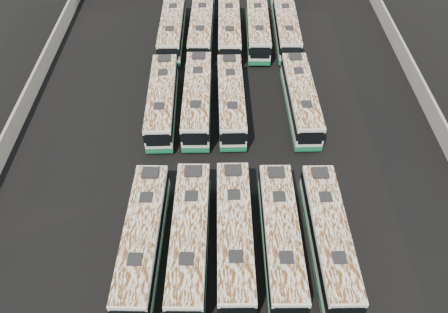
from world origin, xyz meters
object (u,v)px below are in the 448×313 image
(bus_back_left, at_px, (203,14))
(bus_back_center, at_px, (229,28))
(bus_midfront_right, at_px, (281,236))
(bus_midback_far_right, at_px, (301,98))
(bus_back_right, at_px, (258,27))
(bus_back_far_right, at_px, (284,14))
(bus_back_far_left, at_px, (172,28))
(bus_midfront_far_left, at_px, (143,238))
(bus_midfront_left, at_px, (190,237))
(bus_midback_center, at_px, (231,100))
(bus_midback_far_left, at_px, (162,100))
(bus_midfront_far_right, at_px, (329,237))
(bus_midback_left, at_px, (197,98))
(bus_midfront_center, at_px, (234,235))

(bus_back_left, distance_m, bus_back_center, 5.20)
(bus_midfront_right, height_order, bus_midback_far_right, bus_midback_far_right)
(bus_back_right, bearing_deg, bus_midfront_right, -89.03)
(bus_back_left, bearing_deg, bus_back_far_right, 0.92)
(bus_midback_far_right, height_order, bus_back_far_right, bus_midback_far_right)
(bus_midback_far_right, relative_size, bus_back_far_left, 1.00)
(bus_midback_far_right, bearing_deg, bus_midfront_far_left, -131.34)
(bus_midfront_left, bearing_deg, bus_midback_center, 79.19)
(bus_midback_far_right, bearing_deg, bus_back_center, 116.42)
(bus_midfront_far_left, height_order, bus_midback_far_left, bus_midfront_far_left)
(bus_midfront_far_right, xyz_separation_m, bus_midback_left, (-11.30, 17.68, 0.06))
(bus_midfront_center, distance_m, bus_midfront_right, 3.76)
(bus_midfront_center, bearing_deg, bus_midback_far_right, 66.09)
(bus_midback_left, height_order, bus_back_right, bus_midback_left)
(bus_midback_center, relative_size, bus_back_center, 0.97)
(bus_midfront_left, relative_size, bus_midfront_far_right, 1.03)
(bus_midfront_far_left, height_order, bus_midfront_right, bus_midfront_far_left)
(bus_midback_left, bearing_deg, bus_midfront_right, -67.12)
(bus_midfront_center, distance_m, bus_back_far_right, 36.61)
(bus_midfront_left, height_order, bus_midback_far_left, bus_midfront_left)
(bus_midfront_far_left, relative_size, bus_midback_far_right, 1.01)
(bus_midback_far_left, relative_size, bus_back_left, 0.63)
(bus_midfront_right, relative_size, bus_midback_center, 1.01)
(bus_midfront_right, bearing_deg, bus_midfront_left, -179.80)
(bus_midback_left, relative_size, bus_back_center, 1.00)
(bus_midback_far_left, bearing_deg, bus_back_center, 61.84)
(bus_midfront_right, distance_m, bus_back_far_right, 36.14)
(bus_midfront_left, height_order, bus_midfront_far_right, bus_midfront_left)
(bus_midfront_right, xyz_separation_m, bus_back_far_left, (-11.26, 32.33, 0.03))
(bus_midfront_left, distance_m, bus_back_far_left, 32.61)
(bus_midfront_far_right, distance_m, bus_back_far_right, 35.97)
(bus_midback_far_left, xyz_separation_m, bus_back_far_right, (15.05, 18.53, -0.03))
(bus_midback_left, bearing_deg, bus_midback_far_right, -0.05)
(bus_midfront_far_left, xyz_separation_m, bus_back_center, (7.38, 32.29, 0.02))
(bus_midback_far_left, distance_m, bus_midback_far_right, 15.05)
(bus_midback_left, bearing_deg, bus_midfront_center, -78.15)
(bus_midback_left, relative_size, bus_back_far_left, 1.01)
(bus_back_left, distance_m, bus_back_far_right, 11.18)
(bus_back_far_left, height_order, bus_back_left, bus_back_left)
(bus_back_right, distance_m, bus_back_far_right, 5.14)
(bus_midback_far_left, bearing_deg, bus_midback_left, 2.11)
(bus_back_far_left, relative_size, bus_back_far_right, 0.66)
(bus_back_left, xyz_separation_m, bus_back_center, (3.57, -3.77, 0.01))
(bus_midfront_right, xyz_separation_m, bus_midback_far_left, (-11.21, 17.40, 0.00))
(bus_midback_center, bearing_deg, bus_midfront_far_right, -67.71)
(bus_back_far_left, distance_m, bus_back_far_right, 15.53)
(bus_midfront_right, bearing_deg, bus_midback_center, 101.89)
(bus_midfront_left, xyz_separation_m, bus_midfront_center, (3.59, 0.17, -0.02))
(bus_midfront_center, height_order, bus_midback_left, bus_midback_left)
(bus_back_far_right, bearing_deg, bus_midback_far_left, -128.24)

